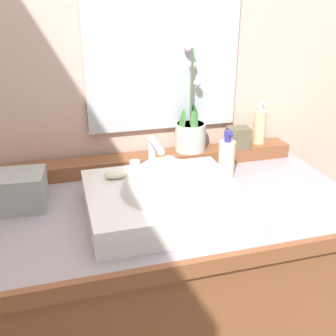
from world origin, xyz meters
TOP-DOWN VIEW (x-y plane):
  - wall_back at (0.00, 0.43)m, footprint 2.87×0.20m
  - vanity_cabinet at (0.00, -0.00)m, footprint 1.14×0.65m
  - back_ledge at (0.00, 0.26)m, footprint 1.07×0.09m
  - sink_basin at (-0.05, -0.08)m, footprint 0.43×0.38m
  - soap_bar at (-0.16, 0.03)m, footprint 0.07×0.04m
  - potted_plant at (0.15, 0.27)m, footprint 0.11×0.11m
  - soap_dispenser at (0.43, 0.27)m, footprint 0.05×0.05m
  - trinket_box at (0.33, 0.24)m, footprint 0.09×0.07m
  - lotion_bottle at (0.22, 0.11)m, footprint 0.06×0.06m
  - tissue_box at (-0.43, 0.08)m, footprint 0.14×0.14m
  - mirror at (0.06, 0.31)m, footprint 0.55×0.02m

SIDE VIEW (x-z plane):
  - vanity_cabinet at x=0.00m, z-range 0.00..0.86m
  - back_ledge at x=0.00m, z-range 0.86..0.91m
  - sink_basin at x=-0.05m, z-range 0.76..1.04m
  - tissue_box at x=-0.43m, z-range 0.86..0.97m
  - lotion_bottle at x=0.22m, z-range 0.85..1.01m
  - trinket_box at x=0.33m, z-range 0.91..0.99m
  - soap_bar at x=-0.16m, z-range 0.94..0.96m
  - soap_dispenser at x=0.43m, z-range 0.90..1.06m
  - potted_plant at x=0.15m, z-range 0.79..1.17m
  - mirror at x=0.06m, z-range 0.99..1.64m
  - wall_back at x=0.00m, z-range 0.00..2.68m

